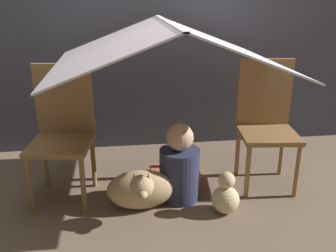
{
  "coord_description": "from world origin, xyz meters",
  "views": [
    {
      "loc": [
        -0.34,
        -2.48,
        1.49
      ],
      "look_at": [
        0.0,
        0.11,
        0.55
      ],
      "focal_mm": 40.0,
      "sensor_mm": 36.0,
      "label": 1
    }
  ],
  "objects_px": {
    "person_front": "(180,168)",
    "dog": "(141,189)",
    "chair_right": "(266,119)",
    "chair_left": "(63,128)"
  },
  "relations": [
    {
      "from": "chair_left",
      "to": "chair_right",
      "type": "xyz_separation_m",
      "value": [
        1.57,
        0.0,
        0.0
      ]
    },
    {
      "from": "chair_right",
      "to": "person_front",
      "type": "xyz_separation_m",
      "value": [
        -0.72,
        -0.2,
        -0.28
      ]
    },
    {
      "from": "chair_left",
      "to": "person_front",
      "type": "relative_size",
      "value": 1.67
    },
    {
      "from": "person_front",
      "to": "chair_right",
      "type": "bearing_deg",
      "value": 15.14
    },
    {
      "from": "chair_right",
      "to": "person_front",
      "type": "distance_m",
      "value": 0.8
    },
    {
      "from": "chair_right",
      "to": "chair_left",
      "type": "bearing_deg",
      "value": -173.78
    },
    {
      "from": "person_front",
      "to": "dog",
      "type": "relative_size",
      "value": 1.23
    },
    {
      "from": "chair_right",
      "to": "person_front",
      "type": "height_order",
      "value": "chair_right"
    },
    {
      "from": "person_front",
      "to": "dog",
      "type": "bearing_deg",
      "value": -156.98
    },
    {
      "from": "chair_left",
      "to": "chair_right",
      "type": "height_order",
      "value": "same"
    }
  ]
}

